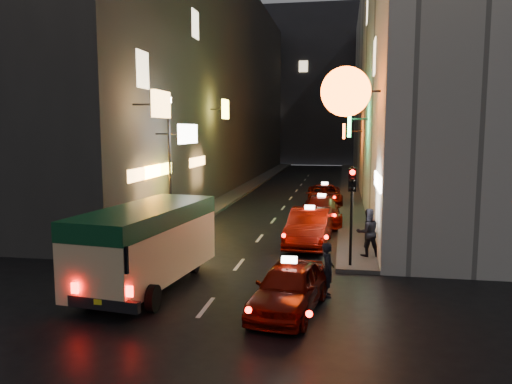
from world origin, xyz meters
The scene contains 15 objects.
ground centered at (0.00, 0.00, 0.00)m, with size 120.00×120.00×0.00m, color black.
building_left centered at (-8.00, 33.99, 9.00)m, with size 7.66×52.00×18.00m.
building_right centered at (8.00, 33.99, 9.00)m, with size 8.22×52.00×18.00m.
building_far centered at (0.00, 66.00, 11.00)m, with size 30.00×10.00×22.00m, color #2E2E33.
sidewalk_left centered at (-4.25, 34.00, 0.07)m, with size 1.50×52.00×0.15m, color #403E3C.
sidewalk_right centered at (4.25, 34.00, 0.07)m, with size 1.50×52.00×0.15m, color #403E3C.
minibus centered at (-2.23, 5.35, 1.62)m, with size 2.83×6.21×2.57m.
taxi_near centered at (2.31, 4.12, 0.79)m, with size 2.76×5.18×1.74m.
taxi_second centered at (2.32, 12.08, 0.90)m, with size 2.64×5.80×1.98m.
taxi_third centered at (2.60, 17.24, 0.82)m, with size 2.51×5.30×1.81m.
taxi_far centered at (2.51, 23.94, 0.77)m, with size 2.31×4.96×1.71m.
pedestrian_crossing centered at (3.30, 5.55, 0.92)m, with size 0.61×0.39×1.84m, color black.
pedestrian_sidewalk centered at (4.65, 10.03, 1.18)m, with size 0.77×0.48×2.05m, color black.
traffic_light centered at (4.00, 8.47, 2.69)m, with size 0.26×0.43×3.50m.
lamp_post centered at (-4.20, 13.00, 3.72)m, with size 0.28×0.28×6.22m.
Camera 1 is at (3.69, -8.92, 4.92)m, focal length 35.00 mm.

